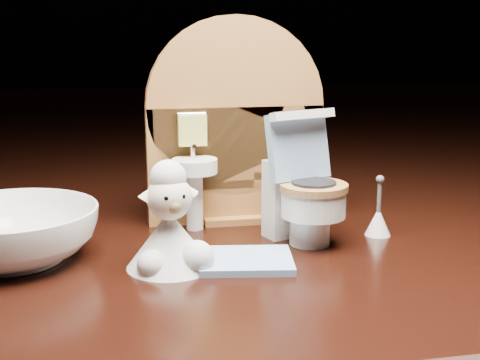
{
  "coord_description": "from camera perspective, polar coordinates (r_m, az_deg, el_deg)",
  "views": [
    {
      "loc": [
        -0.09,
        -0.41,
        0.14
      ],
      "look_at": [
        -0.01,
        -0.0,
        0.05
      ],
      "focal_mm": 50.0,
      "sensor_mm": 36.0,
      "label": 1
    }
  ],
  "objects": [
    {
      "name": "backdrop_panel",
      "position": [
        0.49,
        -0.5,
        4.01
      ],
      "size": [
        0.13,
        0.05,
        0.15
      ],
      "color": "#9F6732",
      "rests_on": "ground"
    },
    {
      "name": "toilet_brush",
      "position": [
        0.48,
        11.71,
        -3.32
      ],
      "size": [
        0.02,
        0.02,
        0.04
      ],
      "color": "white",
      "rests_on": "ground"
    },
    {
      "name": "toy_toilet",
      "position": [
        0.45,
        5.41,
        -1.2
      ],
      "size": [
        0.05,
        0.06,
        0.09
      ],
      "rotation": [
        0.0,
        0.0,
        0.34
      ],
      "color": "white",
      "rests_on": "ground"
    },
    {
      "name": "ceramic_bowl",
      "position": [
        0.44,
        -18.94,
        -4.43
      ],
      "size": [
        0.13,
        0.13,
        0.03
      ],
      "primitive_type": "imported",
      "rotation": [
        0.0,
        0.0,
        0.19
      ],
      "color": "white",
      "rests_on": "ground"
    },
    {
      "name": "plush_lamb",
      "position": [
        0.4,
        -5.95,
        -4.31
      ],
      "size": [
        0.05,
        0.05,
        0.07
      ],
      "rotation": [
        0.0,
        0.0,
        0.19
      ],
      "color": "silver",
      "rests_on": "ground"
    },
    {
      "name": "bath_mat",
      "position": [
        0.41,
        0.52,
        -6.89
      ],
      "size": [
        0.06,
        0.05,
        0.0
      ],
      "primitive_type": "cube",
      "rotation": [
        0.0,
        0.0,
        -0.16
      ],
      "color": "#81A6CD",
      "rests_on": "ground"
    }
  ]
}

